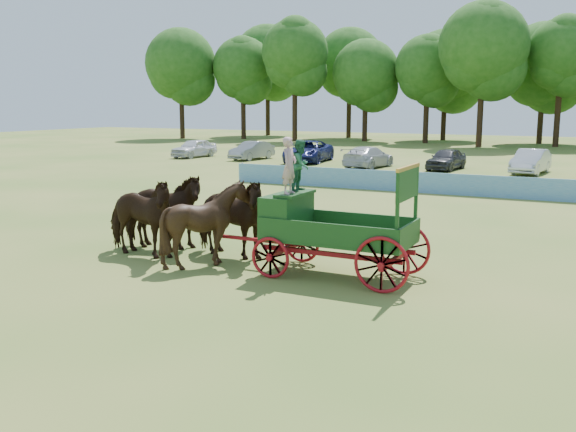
{
  "coord_description": "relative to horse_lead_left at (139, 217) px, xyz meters",
  "views": [
    {
      "loc": [
        5.06,
        -13.78,
        4.5
      ],
      "look_at": [
        -3.03,
        2.38,
        1.3
      ],
      "focal_mm": 40.0,
      "sensor_mm": 36.0,
      "label": 1
    }
  ],
  "objects": [
    {
      "name": "sponsor_banner",
      "position": [
        6.16,
        17.17,
        -0.66
      ],
      "size": [
        26.0,
        0.08,
        1.05
      ],
      "primitive_type": "cube",
      "color": "#2171B4",
      "rests_on": "ground"
    },
    {
      "name": "horse_lead_left",
      "position": [
        0.0,
        0.0,
        0.0
      ],
      "size": [
        2.89,
        1.47,
        2.37
      ],
      "primitive_type": "imported",
      "rotation": [
        0.0,
        0.0,
        1.5
      ],
      "color": "#321D0E",
      "rests_on": "ground"
    },
    {
      "name": "horse_wheel_left",
      "position": [
        2.4,
        0.0,
        0.0
      ],
      "size": [
        2.52,
        2.34,
        2.38
      ],
      "primitive_type": "imported",
      "rotation": [
        0.0,
        0.0,
        1.79
      ],
      "color": "#321D0E",
      "rests_on": "ground"
    },
    {
      "name": "treeline",
      "position": [
        1.95,
        59.1,
        8.07
      ],
      "size": [
        90.82,
        22.66,
        15.15
      ],
      "color": "#382314",
      "rests_on": "ground"
    },
    {
      "name": "ground",
      "position": [
        7.16,
        -0.83,
        -1.19
      ],
      "size": [
        160.0,
        160.0,
        0.0
      ],
      "primitive_type": "plane",
      "color": "olive",
      "rests_on": "ground"
    },
    {
      "name": "horse_wheel_right",
      "position": [
        2.4,
        1.1,
        0.0
      ],
      "size": [
        2.95,
        1.63,
        2.37
      ],
      "primitive_type": "imported",
      "rotation": [
        0.0,
        0.0,
        1.44
      ],
      "color": "#321D0E",
      "rests_on": "ground"
    },
    {
      "name": "horse_lead_right",
      "position": [
        -0.0,
        1.1,
        0.0
      ],
      "size": [
        3.04,
        1.92,
        2.37
      ],
      "primitive_type": "imported",
      "rotation": [
        0.0,
        0.0,
        1.82
      ],
      "color": "#321D0E",
      "rests_on": "ground"
    },
    {
      "name": "parked_cars",
      "position": [
        1.1,
        29.06,
        -0.4
      ],
      "size": [
        38.89,
        8.08,
        1.64
      ],
      "color": "silver",
      "rests_on": "ground"
    },
    {
      "name": "farm_dray",
      "position": [
        5.39,
        0.57,
        0.36
      ],
      "size": [
        6.0,
        2.0,
        3.63
      ],
      "color": "maroon",
      "rests_on": "ground"
    }
  ]
}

